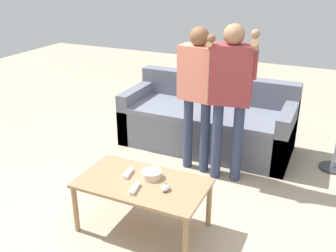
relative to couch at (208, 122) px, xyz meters
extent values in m
plane|color=tan|center=(0.12, -1.53, -0.29)|extent=(12.00, 12.00, 0.00)
cube|color=slate|center=(0.00, -0.04, -0.08)|extent=(1.95, 0.84, 0.43)
cube|color=slate|center=(0.00, -0.10, 0.16)|extent=(1.67, 0.72, 0.06)
cube|color=slate|center=(0.00, 0.29, 0.32)|extent=(1.95, 0.18, 0.37)
cube|color=slate|center=(-0.91, -0.04, 0.02)|extent=(0.14, 0.84, 0.62)
cube|color=slate|center=(0.91, -0.04, 0.02)|extent=(0.14, 0.84, 0.62)
cube|color=#997551|center=(0.05, -1.72, 0.13)|extent=(1.02, 0.57, 0.03)
cylinder|color=#997551|center=(-0.43, -1.97, -0.09)|extent=(0.04, 0.04, 0.41)
cylinder|color=#997551|center=(0.52, -1.97, -0.09)|extent=(0.04, 0.04, 0.41)
cylinder|color=#997551|center=(-0.43, -1.47, -0.09)|extent=(0.04, 0.04, 0.41)
cylinder|color=#997551|center=(0.52, -1.47, -0.09)|extent=(0.04, 0.04, 0.41)
cylinder|color=beige|center=(0.08, -1.63, 0.18)|extent=(0.16, 0.16, 0.06)
ellipsoid|color=white|center=(0.27, -1.75, 0.17)|extent=(0.06, 0.09, 0.05)
cylinder|color=#4C4C51|center=(0.27, -1.74, 0.20)|extent=(0.02, 0.02, 0.01)
cylinder|color=#2D2D33|center=(1.42, 0.00, -0.28)|extent=(0.28, 0.28, 0.02)
cylinder|color=#2D3856|center=(0.32, -0.67, 0.11)|extent=(0.10, 0.10, 0.81)
cylinder|color=#2D3856|center=(0.52, -0.65, 0.11)|extent=(0.10, 0.10, 0.81)
cube|color=brown|center=(0.42, -0.66, 0.79)|extent=(0.41, 0.25, 0.55)
sphere|color=#936B4C|center=(0.42, -0.66, 1.15)|extent=(0.19, 0.19, 0.19)
cylinder|color=#936B4C|center=(0.23, -0.69, 0.77)|extent=(0.07, 0.07, 0.52)
cylinder|color=brown|center=(0.61, -0.63, 0.90)|extent=(0.07, 0.07, 0.26)
cylinder|color=#936B4C|center=(0.62, -0.69, 1.07)|extent=(0.10, 0.27, 0.17)
sphere|color=#936B4C|center=(0.63, -0.74, 1.19)|extent=(0.08, 0.08, 0.08)
cylinder|color=#2D3856|center=(-0.02, -0.59, 0.10)|extent=(0.10, 0.10, 0.78)
cylinder|color=#2D3856|center=(0.18, -0.61, 0.10)|extent=(0.10, 0.10, 0.78)
cube|color=#DB7F6B|center=(0.08, -0.60, 0.75)|extent=(0.39, 0.24, 0.53)
sphere|color=brown|center=(0.08, -0.60, 1.10)|extent=(0.18, 0.18, 0.18)
cylinder|color=brown|center=(-0.10, -0.58, 0.73)|extent=(0.07, 0.07, 0.51)
cylinder|color=#DB7F6B|center=(0.26, -0.62, 0.85)|extent=(0.07, 0.07, 0.25)
cylinder|color=brown|center=(0.25, -0.69, 1.01)|extent=(0.09, 0.25, 0.18)
sphere|color=brown|center=(0.25, -0.75, 1.12)|extent=(0.07, 0.07, 0.07)
cube|color=white|center=(0.05, -1.85, 0.16)|extent=(0.06, 0.16, 0.03)
cylinder|color=silver|center=(0.05, -1.82, 0.18)|extent=(0.01, 0.01, 0.00)
cube|color=silver|center=(0.06, -1.89, 0.18)|extent=(0.02, 0.02, 0.00)
cube|color=white|center=(-0.10, -1.67, 0.16)|extent=(0.06, 0.16, 0.03)
cylinder|color=silver|center=(-0.11, -1.64, 0.18)|extent=(0.01, 0.01, 0.00)
cube|color=silver|center=(-0.10, -1.71, 0.18)|extent=(0.02, 0.02, 0.00)
camera|label=1|loc=(1.31, -3.99, 1.72)|focal=40.86mm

